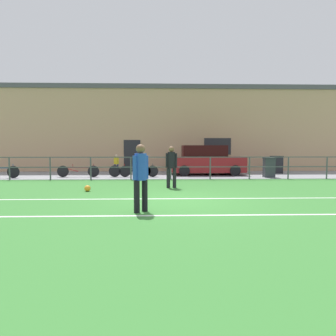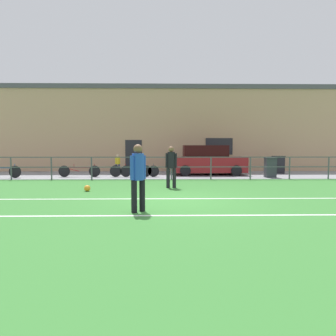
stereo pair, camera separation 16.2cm
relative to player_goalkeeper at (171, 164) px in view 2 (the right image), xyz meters
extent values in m
cube|color=#387A33|center=(0.10, -2.88, -0.97)|extent=(60.00, 44.00, 0.04)
cube|color=white|center=(0.10, -2.56, -0.94)|extent=(36.00, 0.11, 0.00)
cube|color=white|center=(0.10, -4.91, -0.94)|extent=(36.00, 0.11, 0.00)
cube|color=gray|center=(0.10, 5.62, -0.94)|extent=(48.00, 5.00, 0.02)
cylinder|color=#474C51|center=(-7.90, 3.12, -0.37)|extent=(0.07, 0.07, 1.15)
cylinder|color=#474C51|center=(-5.90, 3.12, -0.37)|extent=(0.07, 0.07, 1.15)
cylinder|color=#474C51|center=(-3.90, 3.12, -0.37)|extent=(0.07, 0.07, 1.15)
cylinder|color=#474C51|center=(-1.90, 3.12, -0.37)|extent=(0.07, 0.07, 1.15)
cylinder|color=#474C51|center=(0.10, 3.12, -0.37)|extent=(0.07, 0.07, 1.15)
cylinder|color=#474C51|center=(2.10, 3.12, -0.37)|extent=(0.07, 0.07, 1.15)
cylinder|color=#474C51|center=(4.10, 3.12, -0.37)|extent=(0.07, 0.07, 1.15)
cylinder|color=#474C51|center=(6.10, 3.12, -0.37)|extent=(0.07, 0.07, 1.15)
cylinder|color=#474C51|center=(8.10, 3.12, -0.37)|extent=(0.07, 0.07, 1.15)
cube|color=#474C51|center=(0.10, 3.12, 0.18)|extent=(36.00, 0.04, 0.04)
cube|color=#474C51|center=(0.10, 3.12, -0.31)|extent=(36.00, 0.04, 0.04)
cube|color=tan|center=(0.10, 9.32, 1.79)|extent=(28.00, 2.40, 5.48)
cube|color=#232328|center=(-2.27, 8.11, 0.10)|extent=(1.10, 0.04, 2.10)
cube|color=#232328|center=(3.43, 8.11, 0.73)|extent=(1.80, 0.04, 1.10)
cube|color=#4C4C51|center=(0.10, 9.32, 4.68)|extent=(28.00, 2.56, 0.30)
cylinder|color=black|center=(-0.12, 0.00, -0.55)|extent=(0.14, 0.14, 0.79)
cylinder|color=black|center=(0.12, 0.00, -0.55)|extent=(0.14, 0.14, 0.79)
cylinder|color=black|center=(0.00, 0.00, 0.17)|extent=(0.29, 0.29, 0.65)
sphere|color=brown|center=(0.00, 0.00, 0.61)|extent=(0.22, 0.22, 0.22)
cylinder|color=black|center=(-0.18, 0.00, 0.15)|extent=(0.10, 0.10, 0.58)
cylinder|color=black|center=(0.18, 0.00, 0.15)|extent=(0.10, 0.10, 0.58)
cylinder|color=black|center=(-1.06, -4.56, -0.54)|extent=(0.15, 0.15, 0.81)
cylinder|color=black|center=(-0.87, -4.39, -0.54)|extent=(0.15, 0.15, 0.81)
cylinder|color=blue|center=(-0.96, -4.48, 0.20)|extent=(0.30, 0.30, 0.67)
sphere|color=brown|center=(-0.96, -4.48, 0.65)|extent=(0.23, 0.23, 0.23)
cylinder|color=blue|center=(-1.10, -4.60, 0.18)|extent=(0.11, 0.11, 0.60)
cylinder|color=blue|center=(-0.83, -4.36, 0.18)|extent=(0.11, 0.11, 0.60)
sphere|color=orange|center=(-3.14, -0.89, -0.83)|extent=(0.23, 0.23, 0.23)
cylinder|color=#232D4C|center=(-3.05, 6.78, -0.65)|extent=(0.10, 0.10, 0.55)
cylinder|color=#232D4C|center=(-3.21, 6.72, -0.65)|extent=(0.10, 0.10, 0.55)
cylinder|color=gold|center=(-3.13, 6.75, -0.14)|extent=(0.20, 0.20, 0.46)
sphere|color=beige|center=(-3.13, 6.75, 0.16)|extent=(0.16, 0.16, 0.16)
cylinder|color=gold|center=(-3.02, 6.80, -0.16)|extent=(0.07, 0.07, 0.41)
cylinder|color=gold|center=(-3.25, 6.71, -0.16)|extent=(0.07, 0.07, 0.41)
cube|color=maroon|center=(2.35, 5.56, -0.32)|extent=(4.19, 1.79, 0.88)
cube|color=black|center=(2.14, 5.56, 0.45)|extent=(2.52, 1.51, 0.67)
cylinder|color=black|center=(0.92, 4.70, -0.63)|extent=(0.60, 0.18, 0.60)
cylinder|color=black|center=(3.77, 4.70, -0.63)|extent=(0.60, 0.18, 0.60)
cylinder|color=black|center=(0.92, 6.42, -0.63)|extent=(0.60, 0.18, 0.60)
cylinder|color=black|center=(3.77, 6.42, -0.63)|extent=(0.60, 0.18, 0.60)
cylinder|color=black|center=(-8.09, 3.91, -0.61)|extent=(0.64, 0.04, 0.64)
cylinder|color=#234C99|center=(-8.09, 3.91, -0.33)|extent=(0.03, 0.03, 0.28)
cylinder|color=black|center=(-2.89, 4.32, -0.61)|extent=(0.63, 0.04, 0.63)
cylinder|color=black|center=(-1.25, 4.32, -0.61)|extent=(0.63, 0.04, 0.63)
cube|color=maroon|center=(-2.07, 4.32, -0.40)|extent=(1.27, 0.04, 0.04)
cube|color=maroon|center=(-2.48, 4.32, -0.51)|extent=(0.80, 0.03, 0.23)
cylinder|color=maroon|center=(-2.36, 4.32, -0.30)|extent=(0.03, 0.03, 0.20)
cylinder|color=maroon|center=(-1.25, 4.32, -0.33)|extent=(0.03, 0.03, 0.28)
cylinder|color=black|center=(-5.66, 4.32, -0.62)|extent=(0.62, 0.04, 0.62)
cylinder|color=black|center=(-4.03, 4.32, -0.62)|extent=(0.62, 0.04, 0.62)
cube|color=maroon|center=(-4.84, 4.32, -0.42)|extent=(1.27, 0.04, 0.04)
cube|color=maroon|center=(-5.25, 4.32, -0.52)|extent=(0.80, 0.03, 0.23)
cylinder|color=maroon|center=(-5.13, 4.32, -0.32)|extent=(0.03, 0.03, 0.20)
cylinder|color=maroon|center=(-4.03, 4.32, -0.35)|extent=(0.03, 0.03, 0.28)
cylinder|color=black|center=(-2.33, 4.32, -0.62)|extent=(0.61, 0.04, 0.61)
cylinder|color=black|center=(-0.84, 4.32, -0.62)|extent=(0.61, 0.04, 0.61)
cube|color=#4C5156|center=(-1.58, 4.32, -0.42)|extent=(1.16, 0.04, 0.04)
cube|color=#4C5156|center=(-1.96, 4.32, -0.52)|extent=(0.73, 0.03, 0.22)
cylinder|color=#4C5156|center=(-1.84, 4.32, -0.32)|extent=(0.03, 0.03, 0.20)
cylinder|color=#4C5156|center=(-0.84, 4.32, -0.35)|extent=(0.03, 0.03, 0.28)
cube|color=#33383D|center=(5.38, 3.89, -0.44)|extent=(0.54, 0.45, 0.98)
cube|color=#282C30|center=(5.38, 3.89, 0.09)|extent=(0.57, 0.48, 0.08)
cube|color=black|center=(6.74, 6.28, -0.43)|extent=(0.63, 0.53, 0.99)
cube|color=black|center=(6.74, 6.28, 0.10)|extent=(0.66, 0.56, 0.08)
camera|label=1|loc=(-0.51, -12.04, 0.69)|focal=32.36mm
camera|label=2|loc=(-0.35, -12.05, 0.69)|focal=32.36mm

